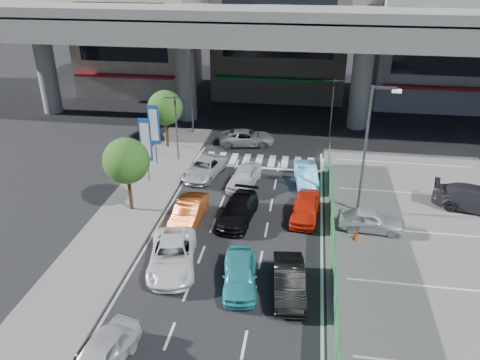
% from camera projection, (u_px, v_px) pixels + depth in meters
% --- Properties ---
extents(ground, '(120.00, 120.00, 0.00)m').
position_uv_depth(ground, '(231.00, 257.00, 24.90)').
color(ground, black).
rests_on(ground, ground).
extents(parking_lot, '(12.00, 28.00, 0.06)m').
position_uv_depth(parking_lot, '(438.00, 253.00, 25.15)').
color(parking_lot, '#585856').
rests_on(parking_lot, ground).
extents(sidewalk_left, '(4.00, 30.00, 0.12)m').
position_uv_depth(sidewalk_left, '(132.00, 209.00, 29.38)').
color(sidewalk_left, '#585856').
rests_on(sidewalk_left, ground).
extents(fence_run, '(0.16, 22.00, 1.80)m').
position_uv_depth(fence_run, '(333.00, 241.00, 24.66)').
color(fence_run, '#1F5D2F').
rests_on(fence_run, ground).
extents(expressway, '(64.00, 14.00, 10.75)m').
position_uv_depth(expressway, '(273.00, 27.00, 40.56)').
color(expressway, slate).
rests_on(expressway, ground).
extents(building_west, '(12.00, 10.90, 13.00)m').
position_uv_depth(building_west, '(139.00, 32.00, 52.60)').
color(building_west, gray).
rests_on(building_west, ground).
extents(building_center, '(14.00, 10.90, 15.00)m').
position_uv_depth(building_center, '(282.00, 24.00, 50.86)').
color(building_center, gray).
rests_on(building_center, ground).
extents(building_east, '(12.00, 10.90, 12.00)m').
position_uv_depth(building_east, '(435.00, 44.00, 48.44)').
color(building_east, gray).
rests_on(building_east, ground).
extents(traffic_light_left, '(1.60, 1.24, 5.20)m').
position_uv_depth(traffic_light_left, '(176.00, 112.00, 34.66)').
color(traffic_light_left, '#595B60').
rests_on(traffic_light_left, ground).
extents(traffic_light_right, '(1.60, 1.24, 5.20)m').
position_uv_depth(traffic_light_right, '(333.00, 93.00, 39.27)').
color(traffic_light_right, '#595B60').
rests_on(traffic_light_right, ground).
extents(street_lamp_right, '(1.65, 0.22, 8.00)m').
position_uv_depth(street_lamp_right, '(369.00, 141.00, 27.14)').
color(street_lamp_right, '#595B60').
rests_on(street_lamp_right, ground).
extents(street_lamp_left, '(1.65, 0.22, 8.00)m').
position_uv_depth(street_lamp_left, '(193.00, 81.00, 39.64)').
color(street_lamp_left, '#595B60').
rests_on(street_lamp_left, ground).
extents(signboard_near, '(0.80, 0.14, 4.70)m').
position_uv_depth(signboard_near, '(146.00, 142.00, 31.63)').
color(signboard_near, '#595B60').
rests_on(signboard_near, ground).
extents(signboard_far, '(0.80, 0.14, 4.70)m').
position_uv_depth(signboard_far, '(154.00, 127.00, 34.34)').
color(signboard_far, '#595B60').
rests_on(signboard_far, ground).
extents(tree_near, '(2.80, 2.80, 4.80)m').
position_uv_depth(tree_near, '(126.00, 161.00, 27.91)').
color(tree_near, '#382314').
rests_on(tree_near, ground).
extents(tree_far, '(2.80, 2.80, 4.80)m').
position_uv_depth(tree_far, '(165.00, 108.00, 37.34)').
color(tree_far, '#382314').
rests_on(tree_far, ground).
extents(van_white_back_left, '(2.38, 4.16, 1.33)m').
position_uv_depth(van_white_back_left, '(101.00, 355.00, 18.02)').
color(van_white_back_left, silver).
rests_on(van_white_back_left, ground).
extents(sedan_white_mid_left, '(3.24, 5.31, 1.37)m').
position_uv_depth(sedan_white_mid_left, '(172.00, 256.00, 23.84)').
color(sedan_white_mid_left, white).
rests_on(sedan_white_mid_left, ground).
extents(taxi_teal_mid, '(2.20, 4.24, 1.38)m').
position_uv_depth(taxi_teal_mid, '(240.00, 274.00, 22.49)').
color(taxi_teal_mid, teal).
rests_on(taxi_teal_mid, ground).
extents(hatch_black_mid_right, '(1.87, 4.25, 1.36)m').
position_uv_depth(hatch_black_mid_right, '(289.00, 281.00, 22.01)').
color(hatch_black_mid_right, black).
rests_on(hatch_black_mid_right, ground).
extents(taxi_orange_left, '(1.60, 4.23, 1.38)m').
position_uv_depth(taxi_orange_left, '(189.00, 212.00, 27.87)').
color(taxi_orange_left, '#B84815').
rests_on(taxi_orange_left, ground).
extents(sedan_black_mid, '(2.29, 4.68, 1.31)m').
position_uv_depth(sedan_black_mid, '(238.00, 210.00, 28.10)').
color(sedan_black_mid, black).
rests_on(sedan_black_mid, ground).
extents(taxi_orange_right, '(2.00, 4.18, 1.38)m').
position_uv_depth(taxi_orange_right, '(306.00, 208.00, 28.29)').
color(taxi_orange_right, red).
rests_on(taxi_orange_right, ground).
extents(wagon_silver_front_left, '(2.93, 4.81, 1.25)m').
position_uv_depth(wagon_silver_front_left, '(204.00, 168.00, 33.63)').
color(wagon_silver_front_left, '#BBBDC3').
rests_on(wagon_silver_front_left, ground).
extents(sedan_white_front_mid, '(2.29, 4.27, 1.38)m').
position_uv_depth(sedan_white_front_mid, '(244.00, 176.00, 32.22)').
color(sedan_white_front_mid, silver).
rests_on(sedan_white_front_mid, ground).
extents(kei_truck_front_right, '(1.93, 4.17, 1.32)m').
position_uv_depth(kei_truck_front_right, '(306.00, 175.00, 32.54)').
color(kei_truck_front_right, '#57BBF0').
rests_on(kei_truck_front_right, ground).
extents(crossing_wagon_silver, '(4.93, 2.88, 1.29)m').
position_uv_depth(crossing_wagon_silver, '(247.00, 138.00, 39.06)').
color(crossing_wagon_silver, '#929499').
rests_on(crossing_wagon_silver, ground).
extents(parked_sedan_white, '(3.85, 1.76, 1.28)m').
position_uv_depth(parked_sedan_white, '(370.00, 220.00, 26.95)').
color(parked_sedan_white, silver).
rests_on(parked_sedan_white, parking_lot).
extents(parked_sedan_dgrey, '(5.51, 3.30, 1.49)m').
position_uv_depth(parked_sedan_dgrey, '(477.00, 199.00, 29.04)').
color(parked_sedan_dgrey, '#2F2E33').
rests_on(parked_sedan_dgrey, parking_lot).
extents(traffic_cone, '(0.40, 0.40, 0.62)m').
position_uv_depth(traffic_cone, '(356.00, 235.00, 26.18)').
color(traffic_cone, '#DF480C').
rests_on(traffic_cone, parking_lot).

